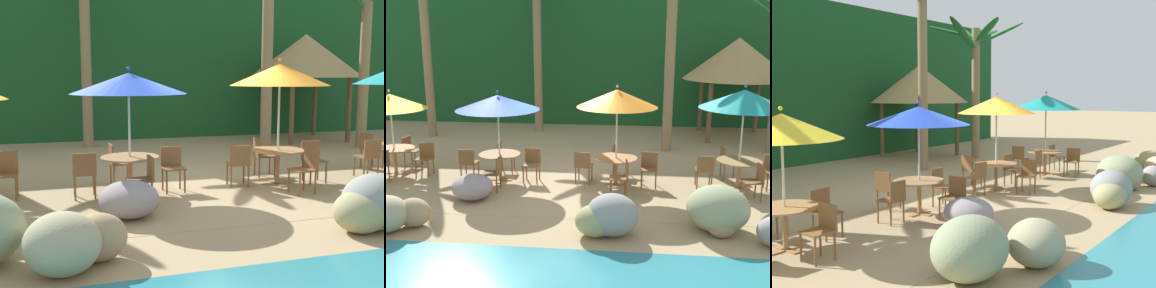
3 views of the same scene
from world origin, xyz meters
TOP-DOWN VIEW (x-y plane):
  - ground_plane at (0.00, 0.00)m, footprint 120.00×120.00m
  - terrace_deck at (0.00, 0.00)m, footprint 18.00×5.20m
  - foliage_backdrop at (0.00, 9.00)m, footprint 28.00×2.40m
  - rock_seawall at (0.23, -2.96)m, footprint 17.47×2.93m
  - chair_yellow_seaward at (-3.92, 0.16)m, footprint 0.42×0.43m
  - umbrella_blue at (-1.70, -0.17)m, footprint 2.17×2.17m
  - dining_table_blue at (-1.70, -0.17)m, footprint 1.10×1.10m
  - chair_blue_seaward at (-0.84, -0.09)m, footprint 0.42×0.43m
  - chair_blue_inland at (-1.83, 0.67)m, footprint 0.45×0.44m
  - chair_blue_left at (-2.55, -0.24)m, footprint 0.43×0.44m
  - chair_blue_right at (-1.59, -1.02)m, footprint 0.44×0.43m
  - umbrella_orange at (1.38, -0.21)m, footprint 2.03×2.03m
  - dining_table_orange at (1.38, -0.21)m, footprint 1.10×1.10m
  - chair_orange_seaward at (2.24, -0.17)m, footprint 0.45×0.45m
  - chair_orange_inland at (1.41, 0.64)m, footprint 0.48×0.47m
  - chair_orange_left at (0.53, -0.18)m, footprint 0.47×0.48m
  - chair_orange_right at (1.57, -1.04)m, footprint 0.47×0.46m
  - chair_teal_inland at (4.33, 0.69)m, footprint 0.45×0.44m
  - chair_teal_left at (3.62, -0.23)m, footprint 0.43×0.44m
  - palm_tree_second at (-1.91, 6.30)m, footprint 2.92×2.91m
  - palm_tree_third at (2.95, 3.59)m, footprint 3.07×3.06m
  - palm_tree_fourth at (6.39, 3.77)m, footprint 3.74×3.53m
  - palapa_hut at (5.61, 6.00)m, footprint 3.95×3.95m

SIDE VIEW (x-z plane):
  - ground_plane at x=0.00m, z-range 0.00..0.00m
  - terrace_deck at x=0.00m, z-range 0.00..0.01m
  - rock_seawall at x=0.23m, z-range -0.08..0.84m
  - chair_yellow_seaward at x=-3.92m, z-range 0.08..0.95m
  - chair_blue_seaward at x=-0.84m, z-range 0.08..0.95m
  - chair_blue_inland at x=-1.83m, z-range 0.08..0.95m
  - chair_blue_left at x=-2.55m, z-range 0.08..0.95m
  - chair_blue_right at x=-1.59m, z-range 0.08..0.95m
  - chair_orange_seaward at x=2.24m, z-range 0.08..0.95m
  - chair_orange_inland at x=1.41m, z-range 0.08..0.95m
  - chair_orange_left at x=0.53m, z-range 0.08..0.95m
  - chair_orange_right at x=1.57m, z-range 0.08..0.95m
  - chair_teal_inland at x=4.33m, z-range 0.08..0.95m
  - chair_teal_left at x=3.62m, z-range 0.08..0.95m
  - dining_table_blue at x=-1.70m, z-range 0.24..0.98m
  - dining_table_orange at x=1.38m, z-range 0.24..0.98m
  - umbrella_blue at x=-1.70m, z-range 0.90..3.32m
  - umbrella_orange at x=1.38m, z-range 0.97..3.57m
  - palapa_hut at x=5.61m, z-range 1.08..4.78m
  - foliage_backdrop at x=0.00m, z-range 0.00..6.00m
  - palm_tree_fourth at x=6.39m, z-range 1.01..6.38m
  - palm_tree_second at x=-1.91m, z-range 1.09..7.06m
  - palm_tree_third at x=2.95m, z-range 1.15..7.52m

